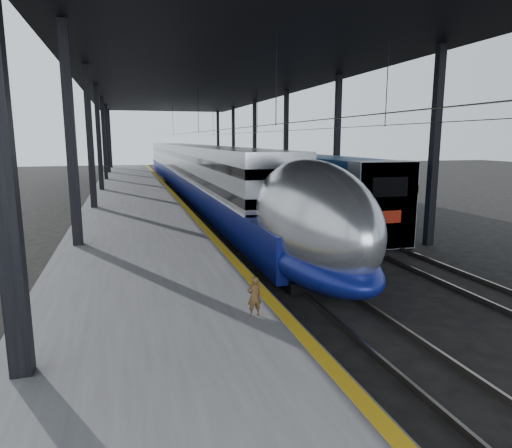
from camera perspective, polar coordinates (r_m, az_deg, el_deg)
name	(u,v)px	position (r m, az deg, el deg)	size (l,w,h in m)	color
ground	(264,299)	(14.38, 1.05, -9.37)	(160.00, 160.00, 0.00)	black
platform	(134,203)	(33.22, -15.04, 2.56)	(6.00, 80.00, 1.00)	#4C4C4F
yellow_strip	(174,195)	(33.31, -10.26, 3.65)	(0.30, 80.00, 0.01)	gold
rails	(244,204)	(34.34, -1.54, 2.46)	(6.52, 80.00, 0.16)	slate
canopy	(207,78)	(33.71, -6.11, 17.66)	(18.00, 75.00, 9.47)	black
tgv_train	(193,171)	(42.19, -7.86, 6.57)	(3.07, 65.20, 4.40)	#ACAFB4
second_train	(239,169)	(46.00, -2.17, 6.91)	(2.88, 56.05, 3.96)	navy
child	(254,296)	(10.26, -0.23, -9.02)	(0.33, 0.22, 0.92)	#4A3318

